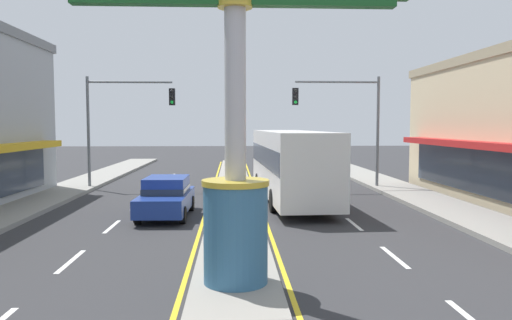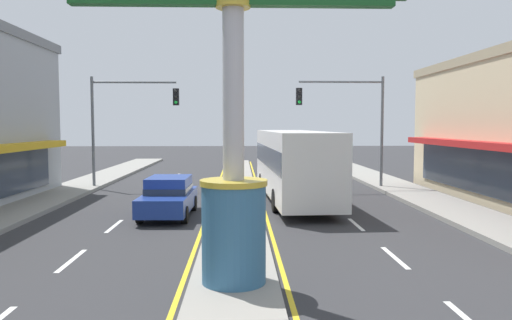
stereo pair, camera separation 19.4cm
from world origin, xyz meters
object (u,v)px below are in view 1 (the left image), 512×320
(traffic_light_right_side, at_px, (347,112))
(bus_near_left_lane, at_px, (290,161))
(district_sign, at_px, (235,115))
(sedan_near_right_lane, at_px, (166,196))
(traffic_light_left_side, at_px, (120,112))

(traffic_light_right_side, height_order, bus_near_left_lane, traffic_light_right_side)
(district_sign, distance_m, sedan_near_right_lane, 9.46)
(sedan_near_right_lane, height_order, bus_near_left_lane, bus_near_left_lane)
(traffic_light_left_side, bearing_deg, sedan_near_right_lane, -66.90)
(traffic_light_right_side, distance_m, sedan_near_right_lane, 12.29)
(district_sign, xyz_separation_m, sedan_near_right_lane, (-2.63, 8.59, -2.96))
(district_sign, height_order, sedan_near_right_lane, district_sign)
(district_sign, relative_size, sedan_near_right_lane, 1.74)
(traffic_light_left_side, distance_m, sedan_near_right_lane, 9.77)
(traffic_light_left_side, height_order, traffic_light_right_side, same)
(district_sign, distance_m, traffic_light_right_side, 17.53)
(bus_near_left_lane, bearing_deg, sedan_near_right_lane, -144.98)
(traffic_light_left_side, bearing_deg, district_sign, -69.91)
(district_sign, xyz_separation_m, traffic_light_left_side, (-6.22, 17.00, 0.50))
(district_sign, distance_m, bus_near_left_lane, 12.69)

